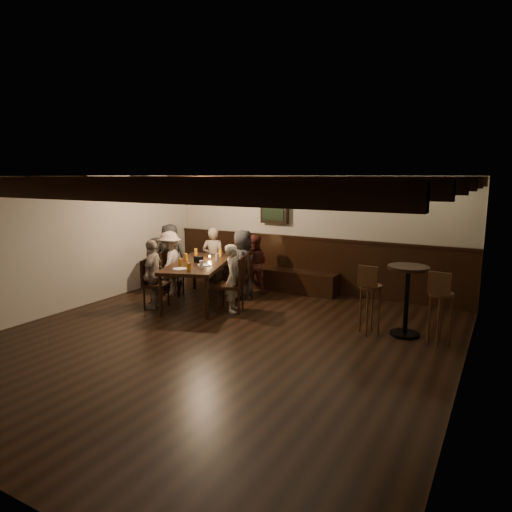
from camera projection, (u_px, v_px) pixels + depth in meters
The scene contains 27 objects.
room at pixel (270, 247), 8.56m from camera, with size 7.00×7.00×7.00m.
dining_table at pixel (199, 265), 8.63m from camera, with size 1.61×2.30×0.79m.
chair_left_near at pixel (172, 282), 9.26m from camera, with size 0.52×0.52×0.89m.
chair_left_far at pixel (155, 293), 8.39m from camera, with size 0.53×0.53×0.91m.
chair_right_near at pixel (241, 283), 9.03m from camera, with size 0.56×0.56×0.96m.
chair_right_far at pixel (232, 295), 8.15m from camera, with size 0.58×0.58×0.98m.
person_bench_left at pixel (170, 257), 9.65m from camera, with size 0.68×0.45×1.40m, color black.
person_bench_centre at pixel (213, 259), 9.66m from camera, with size 0.48×0.32×1.33m, color gray.
person_bench_right at pixel (254, 264), 9.38m from camera, with size 0.59×0.46×1.21m, color #4F201B.
person_left_near at pixel (170, 263), 9.20m from camera, with size 0.84×0.49×1.31m, color gray.
person_left_far at pixel (153, 274), 8.33m from camera, with size 0.74×0.31×1.26m, color gray.
person_right_near at pixel (243, 264), 8.96m from camera, with size 0.66×0.43×1.36m, color #2A292C.
person_right_far at pixel (233, 278), 8.09m from camera, with size 0.44×0.29×1.21m, color #BCB49F.
pint_a at pixel (196, 252), 9.33m from camera, with size 0.07×0.07×0.14m, color #BF7219.
pint_b at pixel (220, 253), 9.20m from camera, with size 0.07×0.07×0.14m, color #BF7219.
pint_c at pixel (186, 257), 8.75m from camera, with size 0.07×0.07×0.14m, color #BF7219.
pint_d at pixel (217, 257), 8.75m from camera, with size 0.07×0.07×0.14m, color silver.
pint_e at pixel (180, 263), 8.20m from camera, with size 0.07×0.07×0.14m, color #BF7219.
pint_f at pixel (201, 264), 8.04m from camera, with size 0.07×0.07×0.14m, color silver.
pint_g at pixel (189, 267), 7.82m from camera, with size 0.07×0.07×0.14m, color #BF7219.
plate_near at pixel (180, 269), 7.96m from camera, with size 0.24×0.24×0.01m, color white.
plate_far at pixel (204, 265), 8.30m from camera, with size 0.24×0.24×0.01m, color white.
condiment_caddy at pixel (199, 259), 8.56m from camera, with size 0.15×0.10×0.12m, color black.
candle at pixel (210, 258), 8.89m from camera, with size 0.05×0.05×0.05m, color beige.
high_top_table at pixel (407, 290), 6.85m from camera, with size 0.61×0.61×1.08m.
bar_stool_left at pixel (370, 308), 6.97m from camera, with size 0.34×0.36×1.09m.
bar_stool_right at pixel (440, 317), 6.53m from camera, with size 0.34×0.37×1.09m.
Camera 1 is at (3.61, -5.29, 2.42)m, focal length 32.00 mm.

